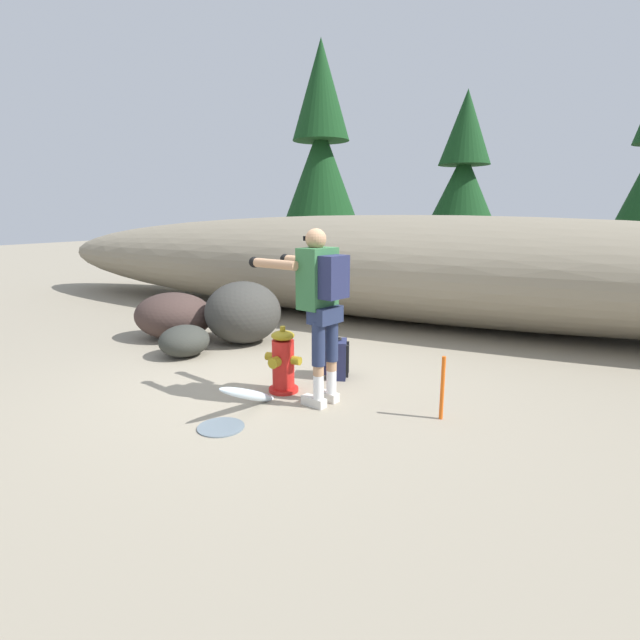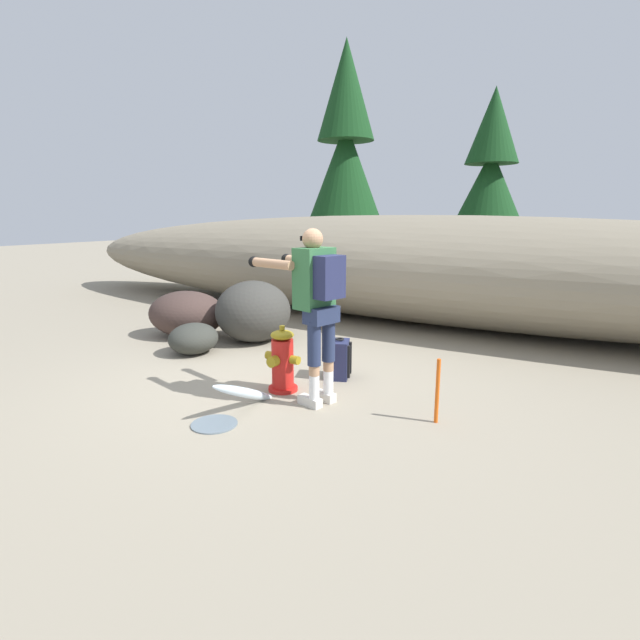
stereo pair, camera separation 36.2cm
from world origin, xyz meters
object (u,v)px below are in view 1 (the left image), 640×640
(utility_worker, at_px, (318,295))
(spare_backpack, at_px, (337,359))
(boulder_small, at_px, (184,341))
(fire_hydrant, at_px, (283,362))
(boulder_mid, at_px, (243,312))
(survey_stake, at_px, (442,388))
(boulder_large, at_px, (174,316))

(utility_worker, relative_size, spare_backpack, 3.67)
(utility_worker, height_order, boulder_small, utility_worker)
(fire_hydrant, height_order, boulder_mid, boulder_mid)
(survey_stake, bearing_deg, utility_worker, -171.67)
(spare_backpack, height_order, survey_stake, survey_stake)
(fire_hydrant, distance_m, boulder_small, 1.94)
(boulder_large, bearing_deg, spare_backpack, -8.96)
(boulder_large, xyz_separation_m, survey_stake, (4.35, -1.08, -0.05))
(spare_backpack, bearing_deg, boulder_small, -18.02)
(utility_worker, distance_m, spare_backpack, 1.19)
(utility_worker, bearing_deg, boulder_mid, -24.52)
(boulder_large, distance_m, survey_stake, 4.48)
(spare_backpack, height_order, boulder_mid, boulder_mid)
(survey_stake, bearing_deg, boulder_mid, 157.30)
(utility_worker, xyz_separation_m, boulder_mid, (-2.07, 1.54, -0.64))
(boulder_small, bearing_deg, spare_backpack, 4.65)
(utility_worker, relative_size, boulder_small, 2.48)
(fire_hydrant, xyz_separation_m, spare_backpack, (0.30, 0.68, -0.11))
(boulder_large, relative_size, boulder_small, 1.72)
(boulder_mid, relative_size, survey_stake, 1.84)
(spare_backpack, xyz_separation_m, survey_stake, (1.37, -0.61, 0.08))
(boulder_large, bearing_deg, fire_hydrant, -23.32)
(boulder_mid, xyz_separation_m, boulder_small, (-0.27, -0.93, -0.24))
(fire_hydrant, relative_size, utility_worker, 0.41)
(spare_backpack, bearing_deg, boulder_mid, -44.44)
(spare_backpack, bearing_deg, fire_hydrant, 43.81)
(spare_backpack, distance_m, boulder_large, 3.02)
(utility_worker, distance_m, boulder_large, 3.48)
(fire_hydrant, height_order, boulder_large, fire_hydrant)
(utility_worker, relative_size, boulder_large, 1.44)
(spare_backpack, relative_size, survey_stake, 0.78)
(boulder_large, bearing_deg, boulder_small, -38.61)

